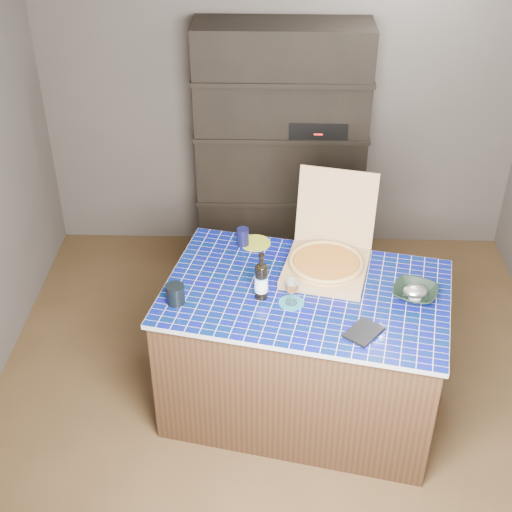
{
  "coord_description": "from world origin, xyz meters",
  "views": [
    {
      "loc": [
        -0.05,
        -3.17,
        3.12
      ],
      "look_at": [
        -0.14,
        0.0,
        0.99
      ],
      "focal_mm": 50.0,
      "sensor_mm": 36.0,
      "label": 1
    }
  ],
  "objects_px": {
    "kitchen_island": "(303,349)",
    "pizza_box": "(327,259)",
    "wine_glass": "(292,285)",
    "bowl": "(415,293)",
    "dvd_case": "(364,332)",
    "mead_bottle": "(261,280)"
  },
  "relations": [
    {
      "from": "kitchen_island",
      "to": "dvd_case",
      "type": "relative_size",
      "value": 8.9
    },
    {
      "from": "kitchen_island",
      "to": "mead_bottle",
      "type": "bearing_deg",
      "value": -153.87
    },
    {
      "from": "wine_glass",
      "to": "bowl",
      "type": "height_order",
      "value": "wine_glass"
    },
    {
      "from": "kitchen_island",
      "to": "dvd_case",
      "type": "height_order",
      "value": "dvd_case"
    },
    {
      "from": "pizza_box",
      "to": "dvd_case",
      "type": "distance_m",
      "value": 0.57
    },
    {
      "from": "kitchen_island",
      "to": "pizza_box",
      "type": "bearing_deg",
      "value": 71.67
    },
    {
      "from": "dvd_case",
      "to": "bowl",
      "type": "height_order",
      "value": "bowl"
    },
    {
      "from": "dvd_case",
      "to": "bowl",
      "type": "bearing_deg",
      "value": 84.57
    },
    {
      "from": "kitchen_island",
      "to": "bowl",
      "type": "relative_size",
      "value": 7.21
    },
    {
      "from": "wine_glass",
      "to": "bowl",
      "type": "bearing_deg",
      "value": 6.19
    },
    {
      "from": "kitchen_island",
      "to": "bowl",
      "type": "height_order",
      "value": "bowl"
    },
    {
      "from": "wine_glass",
      "to": "bowl",
      "type": "xyz_separation_m",
      "value": [
        0.65,
        0.07,
        -0.09
      ]
    },
    {
      "from": "pizza_box",
      "to": "wine_glass",
      "type": "height_order",
      "value": "pizza_box"
    },
    {
      "from": "kitchen_island",
      "to": "mead_bottle",
      "type": "relative_size",
      "value": 6.11
    },
    {
      "from": "pizza_box",
      "to": "kitchen_island",
      "type": "bearing_deg",
      "value": -107.34
    },
    {
      "from": "wine_glass",
      "to": "bowl",
      "type": "relative_size",
      "value": 0.69
    },
    {
      "from": "pizza_box",
      "to": "wine_glass",
      "type": "distance_m",
      "value": 0.38
    },
    {
      "from": "kitchen_island",
      "to": "bowl",
      "type": "xyz_separation_m",
      "value": [
        0.57,
        -0.04,
        0.44
      ]
    },
    {
      "from": "kitchen_island",
      "to": "wine_glass",
      "type": "height_order",
      "value": "wine_glass"
    },
    {
      "from": "kitchen_island",
      "to": "wine_glass",
      "type": "relative_size",
      "value": 10.37
    },
    {
      "from": "kitchen_island",
      "to": "mead_bottle",
      "type": "distance_m",
      "value": 0.58
    },
    {
      "from": "mead_bottle",
      "to": "wine_glass",
      "type": "bearing_deg",
      "value": -17.48
    }
  ]
}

